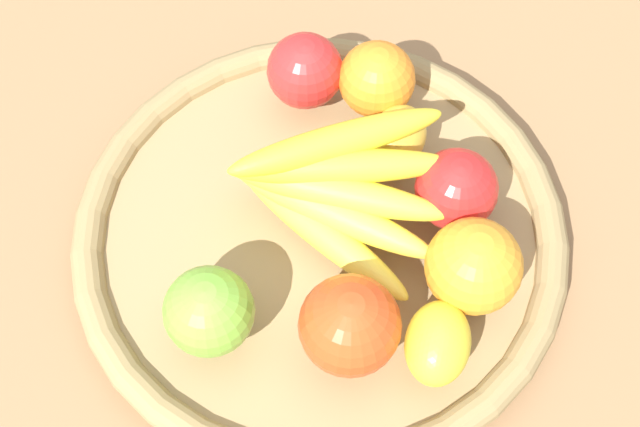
# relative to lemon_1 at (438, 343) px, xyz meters

# --- Properties ---
(ground_plane) EXTENTS (2.40, 2.40, 0.00)m
(ground_plane) POSITION_rel_lemon_1_xyz_m (0.15, 0.02, -0.07)
(ground_plane) COLOR #936C47
(ground_plane) RESTS_ON ground
(basket) EXTENTS (0.43, 0.43, 0.04)m
(basket) POSITION_rel_lemon_1_xyz_m (0.15, 0.02, -0.05)
(basket) COLOR #9B7F53
(basket) RESTS_ON ground_plane
(lemon_1) EXTENTS (0.09, 0.08, 0.05)m
(lemon_1) POSITION_rel_lemon_1_xyz_m (0.00, 0.00, 0.00)
(lemon_1) COLOR yellow
(lemon_1) RESTS_ON basket
(lemon_0) EXTENTS (0.08, 0.08, 0.05)m
(lemon_0) POSITION_rel_lemon_1_xyz_m (0.18, -0.07, -0.00)
(lemon_0) COLOR yellow
(lemon_0) RESTS_ON basket
(banana_bunch) EXTENTS (0.18, 0.19, 0.08)m
(banana_bunch) POSITION_rel_lemon_1_xyz_m (0.15, 0.01, 0.02)
(banana_bunch) COLOR yellow
(banana_bunch) RESTS_ON basket
(orange_0) EXTENTS (0.10, 0.10, 0.08)m
(orange_0) POSITION_rel_lemon_1_xyz_m (0.04, -0.06, 0.01)
(orange_0) COLOR orange
(orange_0) RESTS_ON basket
(apple_3) EXTENTS (0.09, 0.09, 0.07)m
(apple_3) POSITION_rel_lemon_1_xyz_m (0.11, 0.14, 0.01)
(apple_3) COLOR #77B739
(apple_3) RESTS_ON basket
(orange_1) EXTENTS (0.08, 0.08, 0.07)m
(orange_1) POSITION_rel_lemon_1_xyz_m (0.24, -0.09, 0.01)
(orange_1) COLOR orange
(orange_1) RESTS_ON basket
(apple_1) EXTENTS (0.08, 0.08, 0.07)m
(apple_1) POSITION_rel_lemon_1_xyz_m (0.28, -0.03, 0.01)
(apple_1) COLOR red
(apple_1) RESTS_ON basket
(apple_2) EXTENTS (0.10, 0.10, 0.07)m
(apple_2) POSITION_rel_lemon_1_xyz_m (0.11, -0.08, 0.01)
(apple_2) COLOR red
(apple_2) RESTS_ON basket
(apple_0) EXTENTS (0.11, 0.11, 0.08)m
(apple_0) POSITION_rel_lemon_1_xyz_m (0.04, 0.06, 0.01)
(apple_0) COLOR #D1451C
(apple_0) RESTS_ON basket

